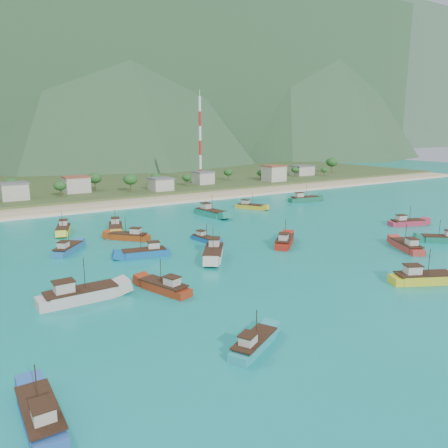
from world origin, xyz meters
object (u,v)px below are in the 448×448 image
boat_14 (164,288)px  boat_26 (129,237)px  boat_6 (250,207)px  boat_19 (407,223)px  boat_11 (254,345)px  boat_1 (213,253)px  boat_17 (304,199)px  boat_12 (68,249)px  boat_16 (116,228)px  boat_0 (41,416)px  boat_2 (210,213)px  boat_5 (63,230)px  boat_8 (80,296)px  boat_10 (442,239)px  boat_18 (285,242)px  boat_13 (145,253)px  boat_20 (407,247)px  boat_3 (423,279)px  boat_21 (205,239)px  radio_tower (200,141)px

boat_14 → boat_26: boat_26 is taller
boat_6 → boat_19: size_ratio=0.96×
boat_11 → boat_1: bearing=128.0°
boat_6 → boat_11: (-57.90, -79.96, -0.12)m
boat_11 → boat_17: boat_17 is taller
boat_1 → boat_12: 32.87m
boat_1 → boat_16: boat_1 is taller
boat_0 → boat_17: bearing=37.1°
boat_2 → boat_12: boat_2 is taller
boat_19 → boat_1: bearing=-72.2°
boat_5 → boat_8: bearing=97.6°
boat_12 → boat_10: bearing=13.0°
boat_1 → boat_18: 19.57m
boat_12 → boat_13: size_ratio=0.88×
boat_11 → boat_13: boat_13 is taller
boat_13 → boat_18: bearing=-92.9°
boat_17 → boat_20: (-27.59, -63.30, -0.12)m
boat_3 → boat_11: 39.70m
boat_2 → boat_13: 46.83m
boat_12 → boat_19: boat_19 is taller
boat_5 → boat_13: bearing=124.1°
boat_6 → boat_21: size_ratio=1.19×
boat_2 → boat_18: boat_2 is taller
boat_2 → boat_10: 66.10m
boat_19 → boat_20: bearing=-35.0°
boat_6 → boat_14: 81.15m
boat_3 → boat_17: boat_17 is taller
boat_2 → boat_14: 66.27m
radio_tower → boat_26: bearing=-129.6°
boat_1 → boat_11: (-16.59, -36.75, -0.34)m
boat_20 → boat_1: bearing=-178.0°
boat_20 → boat_16: bearing=159.7°
boat_13 → boat_5: bearing=29.3°
boat_3 → boat_13: 55.12m
boat_13 → boat_16: (2.64, 26.36, 0.10)m
radio_tower → boat_13: 120.96m
boat_0 → boat_13: bearing=57.4°
boat_10 → boat_20: boat_20 is taller
boat_20 → boat_21: (-34.67, 31.52, -0.24)m
boat_2 → boat_20: (17.00, -58.38, -0.23)m
boat_5 → boat_11: bearing=111.4°
boat_1 → boat_5: 46.52m
boat_10 → boat_21: (-48.27, 31.73, -0.16)m
boat_1 → boat_12: (-25.23, 21.07, -0.25)m
boat_5 → boat_21: 39.18m
boat_11 → boat_14: size_ratio=0.87×
boat_3 → boat_18: bearing=-147.7°
boat_2 → boat_13: size_ratio=1.22×
boat_2 → boat_14: size_ratio=1.23×
boat_20 → boat_12: bearing=175.7°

